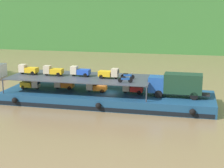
{
  "coord_description": "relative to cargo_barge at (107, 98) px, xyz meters",
  "views": [
    {
      "loc": [
        11.12,
        -45.06,
        13.08
      ],
      "look_at": [
        0.72,
        0.0,
        2.7
      ],
      "focal_mm": 55.87,
      "sensor_mm": 36.0,
      "label": 1
    }
  ],
  "objects": [
    {
      "name": "cargo_barge",
      "position": [
        0.0,
        0.0,
        0.0
      ],
      "size": [
        28.83,
        9.17,
        1.5
      ],
      "color": "navy",
      "rests_on": "ground"
    },
    {
      "name": "motorcycle_upper_centre",
      "position": [
        2.85,
        0.03,
        3.18
      ],
      "size": [
        1.9,
        0.55,
        0.87
      ],
      "color": "black",
      "rests_on": "cargo_rack"
    },
    {
      "name": "mini_truck_upper_bow",
      "position": [
        0.33,
        -0.1,
        3.44
      ],
      "size": [
        2.77,
        1.26,
        1.38
      ],
      "color": "gold",
      "rests_on": "cargo_rack"
    },
    {
      "name": "ground_plane",
      "position": [
        0.0,
        0.03,
        -0.75
      ],
      "size": [
        400.0,
        400.0,
        0.0
      ],
      "primitive_type": "plane",
      "color": "olive"
    },
    {
      "name": "motorcycle_upper_port",
      "position": [
        2.98,
        -2.3,
        3.18
      ],
      "size": [
        1.9,
        0.55,
        0.87
      ],
      "color": "black",
      "rests_on": "cargo_rack"
    },
    {
      "name": "mini_truck_lower_fore",
      "position": [
        3.52,
        0.28,
        1.44
      ],
      "size": [
        2.74,
        1.2,
        1.38
      ],
      "color": "red",
      "rests_on": "cargo_barge"
    },
    {
      "name": "covered_lorry",
      "position": [
        9.43,
        -0.36,
        2.44
      ],
      "size": [
        7.88,
        2.39,
        3.1
      ],
      "color": "#1E4C99",
      "rests_on": "cargo_barge"
    },
    {
      "name": "mini_truck_upper_mid",
      "position": [
        -7.81,
        0.02,
        3.44
      ],
      "size": [
        2.76,
        1.24,
        1.38
      ],
      "color": "gold",
      "rests_on": "cargo_rack"
    },
    {
      "name": "mini_truck_lower_aft",
      "position": [
        -6.45,
        0.53,
        1.44
      ],
      "size": [
        2.8,
        1.3,
        1.38
      ],
      "color": "orange",
      "rests_on": "cargo_barge"
    },
    {
      "name": "mini_truck_lower_mid",
      "position": [
        -1.48,
        -0.13,
        1.44
      ],
      "size": [
        2.75,
        1.22,
        1.38
      ],
      "color": "orange",
      "rests_on": "cargo_barge"
    },
    {
      "name": "mini_truck_upper_stern",
      "position": [
        -11.69,
        0.18,
        3.44
      ],
      "size": [
        2.78,
        1.27,
        1.38
      ],
      "color": "gold",
      "rests_on": "cargo_rack"
    },
    {
      "name": "cargo_rack",
      "position": [
        -3.8,
        0.03,
        2.69
      ],
      "size": [
        19.63,
        7.76,
        2.0
      ],
      "color": "#383D47",
      "rests_on": "cargo_barge"
    },
    {
      "name": "mini_truck_upper_fore",
      "position": [
        -3.98,
        0.45,
        3.44
      ],
      "size": [
        2.76,
        1.23,
        1.38
      ],
      "color": "#1E47B7",
      "rests_on": "cargo_rack"
    },
    {
      "name": "mini_truck_lower_stern",
      "position": [
        -11.13,
        -0.41,
        1.44
      ],
      "size": [
        2.77,
        1.25,
        1.38
      ],
      "color": "gold",
      "rests_on": "cargo_barge"
    }
  ]
}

